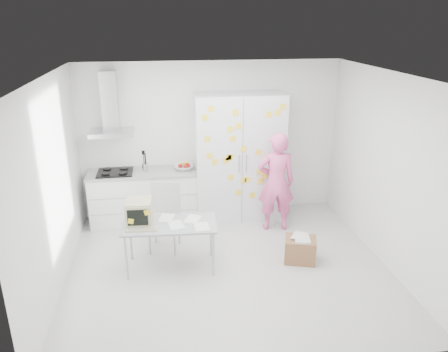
{
  "coord_description": "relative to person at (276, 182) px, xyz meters",
  "views": [
    {
      "loc": [
        -0.86,
        -5.36,
        3.38
      ],
      "look_at": [
        0.05,
        0.76,
        1.11
      ],
      "focal_mm": 35.0,
      "sensor_mm": 36.0,
      "label": 1
    }
  ],
  "objects": [
    {
      "name": "range_hood",
      "position": [
        -2.62,
        0.74,
        1.13
      ],
      "size": [
        0.7,
        0.48,
        1.01
      ],
      "color": "silver",
      "rests_on": "walls"
    },
    {
      "name": "person",
      "position": [
        0.0,
        0.0,
        0.0
      ],
      "size": [
        0.64,
        0.46,
        1.67
      ],
      "primitive_type": "imported",
      "rotation": [
        0.0,
        0.0,
        3.04
      ],
      "color": "#EA5B98",
      "rests_on": "ground"
    },
    {
      "name": "desk",
      "position": [
        -2.03,
        -0.93,
        -0.06
      ],
      "size": [
        1.32,
        0.72,
        1.02
      ],
      "rotation": [
        0.0,
        0.0,
        -0.06
      ],
      "color": "#989DA2",
      "rests_on": "ground"
    },
    {
      "name": "counter_run",
      "position": [
        -2.17,
        0.6,
        -0.36
      ],
      "size": [
        1.84,
        0.63,
        1.28
      ],
      "color": "white",
      "rests_on": "ground"
    },
    {
      "name": "walls",
      "position": [
        -0.97,
        -0.38,
        0.52
      ],
      "size": [
        4.52,
        4.01,
        2.7
      ],
      "color": "white",
      "rests_on": "ground"
    },
    {
      "name": "tall_cabinet",
      "position": [
        -0.52,
        0.57,
        0.27
      ],
      "size": [
        1.5,
        0.68,
        2.2
      ],
      "color": "silver",
      "rests_on": "ground"
    },
    {
      "name": "floor",
      "position": [
        -0.97,
        -1.1,
        -0.84
      ],
      "size": [
        4.5,
        4.0,
        0.02
      ],
      "primitive_type": "cube",
      "color": "silver",
      "rests_on": "ground"
    },
    {
      "name": "chair",
      "position": [
        -1.83,
        -0.37,
        -0.25
      ],
      "size": [
        0.56,
        0.56,
        1.03
      ],
      "rotation": [
        0.0,
        0.0,
        -0.22
      ],
      "color": "#ACACAA",
      "rests_on": "ground"
    },
    {
      "name": "ceiling",
      "position": [
        -0.97,
        -1.1,
        1.87
      ],
      "size": [
        4.5,
        4.0,
        0.02
      ],
      "primitive_type": "cube",
      "color": "white",
      "rests_on": "walls"
    },
    {
      "name": "cardboard_box",
      "position": [
        0.1,
        -1.08,
        -0.65
      ],
      "size": [
        0.53,
        0.47,
        0.39
      ],
      "rotation": [
        0.0,
        0.0,
        -0.31
      ],
      "color": "#8C5F3C",
      "rests_on": "ground"
    }
  ]
}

